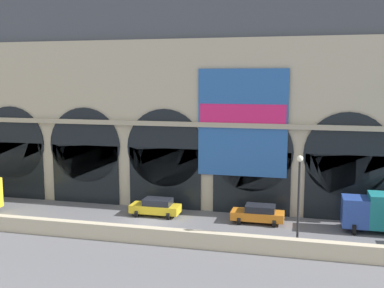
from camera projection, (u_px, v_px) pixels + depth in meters
name	position (u px, v px, depth m)	size (l,w,h in m)	color
ground_plane	(148.00, 224.00, 38.96)	(200.00, 200.00, 0.00)	slate
quay_parapet_wall	(128.00, 233.00, 34.67)	(90.00, 0.70, 1.21)	beige
station_building	(173.00, 101.00, 45.11)	(50.10, 6.10, 20.48)	#B2A891
car_center	(156.00, 207.00, 41.15)	(4.40, 2.22, 1.55)	gold
car_mideast	(258.00, 214.00, 39.07)	(4.40, 2.22, 1.55)	orange
street_lamp_quayside	(299.00, 191.00, 31.96)	(0.44, 0.44, 6.90)	black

